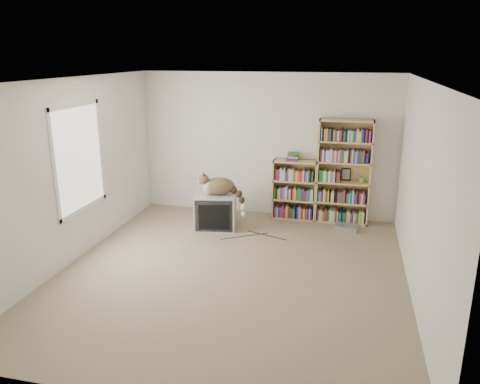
% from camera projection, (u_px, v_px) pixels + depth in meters
% --- Properties ---
extents(floor, '(4.50, 5.00, 0.01)m').
position_uv_depth(floor, '(232.00, 273.00, 6.21)').
color(floor, gray).
rests_on(floor, ground).
extents(wall_back, '(4.50, 0.02, 2.50)m').
position_uv_depth(wall_back, '(267.00, 145.00, 8.19)').
color(wall_back, silver).
rests_on(wall_back, floor).
extents(wall_front, '(4.50, 0.02, 2.50)m').
position_uv_depth(wall_front, '(149.00, 268.00, 3.53)').
color(wall_front, silver).
rests_on(wall_front, floor).
extents(wall_left, '(0.02, 5.00, 2.50)m').
position_uv_depth(wall_left, '(71.00, 172.00, 6.36)').
color(wall_left, silver).
rests_on(wall_left, floor).
extents(wall_right, '(0.02, 5.00, 2.50)m').
position_uv_depth(wall_right, '(421.00, 194.00, 5.36)').
color(wall_right, silver).
rests_on(wall_right, floor).
extents(ceiling, '(4.50, 5.00, 0.02)m').
position_uv_depth(ceiling, '(231.00, 80.00, 5.50)').
color(ceiling, white).
rests_on(ceiling, wall_back).
extents(window, '(0.02, 1.22, 1.52)m').
position_uv_depth(window, '(79.00, 158.00, 6.50)').
color(window, white).
rests_on(window, wall_left).
extents(crt_tv, '(0.76, 0.71, 0.58)m').
position_uv_depth(crt_tv, '(216.00, 210.00, 7.78)').
color(crt_tv, '#ADADB0').
rests_on(crt_tv, floor).
extents(cat, '(0.86, 0.53, 0.62)m').
position_uv_depth(cat, '(222.00, 189.00, 7.60)').
color(cat, '#3A2618').
rests_on(cat, crt_tv).
extents(bookcase_tall, '(0.88, 0.30, 1.76)m').
position_uv_depth(bookcase_tall, '(344.00, 174.00, 7.87)').
color(bookcase_tall, tan).
rests_on(bookcase_tall, floor).
extents(bookcase_short, '(0.76, 0.30, 1.04)m').
position_uv_depth(bookcase_short, '(295.00, 192.00, 8.16)').
color(bookcase_short, tan).
rests_on(bookcase_short, floor).
extents(book_stack, '(0.18, 0.23, 0.13)m').
position_uv_depth(book_stack, '(293.00, 156.00, 8.01)').
color(book_stack, red).
rests_on(book_stack, bookcase_short).
extents(green_mug, '(0.09, 0.09, 0.10)m').
position_uv_depth(green_mug, '(362.00, 180.00, 7.81)').
color(green_mug, '#55A32E').
rests_on(green_mug, bookcase_tall).
extents(framed_print, '(0.16, 0.05, 0.21)m').
position_uv_depth(framed_print, '(346.00, 174.00, 7.94)').
color(framed_print, black).
rests_on(framed_print, bookcase_tall).
extents(dvd_player, '(0.41, 0.32, 0.09)m').
position_uv_depth(dvd_player, '(346.00, 227.00, 7.70)').
color(dvd_player, '#A7A7AC').
rests_on(dvd_player, floor).
extents(wall_outlet, '(0.01, 0.08, 0.13)m').
position_uv_depth(wall_outlet, '(139.00, 196.00, 8.44)').
color(wall_outlet, silver).
rests_on(wall_outlet, wall_left).
extents(floor_cables, '(1.20, 0.70, 0.01)m').
position_uv_depth(floor_cables, '(237.00, 232.00, 7.62)').
color(floor_cables, black).
rests_on(floor_cables, floor).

